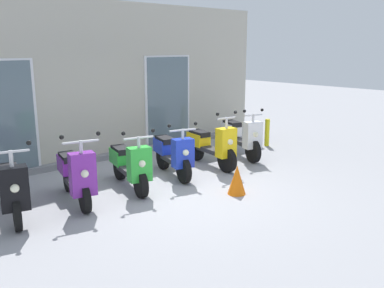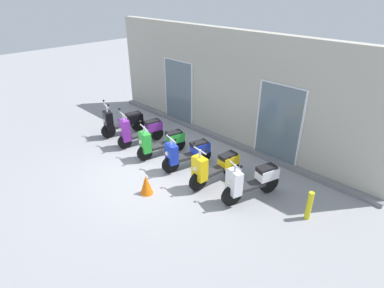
% 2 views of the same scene
% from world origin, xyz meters
% --- Properties ---
extents(ground_plane, '(40.00, 40.00, 0.00)m').
position_xyz_m(ground_plane, '(0.00, 0.00, 0.00)').
color(ground_plane, '#939399').
extents(storefront_facade, '(10.04, 0.50, 3.51)m').
position_xyz_m(storefront_facade, '(0.00, 3.07, 1.70)').
color(storefront_facade, '#B2AD9E').
rests_on(storefront_facade, ground_plane).
extents(scooter_black, '(0.71, 1.51, 1.27)m').
position_xyz_m(scooter_black, '(-2.61, 0.80, 0.48)').
color(scooter_black, black).
rests_on(scooter_black, ground_plane).
extents(scooter_purple, '(0.73, 1.55, 1.26)m').
position_xyz_m(scooter_purple, '(-1.61, 0.77, 0.49)').
color(scooter_purple, black).
rests_on(scooter_purple, ground_plane).
extents(scooter_green, '(0.73, 1.56, 1.17)m').
position_xyz_m(scooter_green, '(-0.55, 0.78, 0.44)').
color(scooter_green, black).
rests_on(scooter_green, ground_plane).
extents(scooter_blue, '(0.75, 1.50, 1.15)m').
position_xyz_m(scooter_blue, '(0.49, 0.84, 0.46)').
color(scooter_blue, black).
rests_on(scooter_blue, ground_plane).
extents(scooter_yellow, '(0.58, 1.64, 1.25)m').
position_xyz_m(scooter_yellow, '(1.54, 0.81, 0.47)').
color(scooter_yellow, black).
rests_on(scooter_yellow, ground_plane).
extents(scooter_white, '(0.77, 1.58, 1.20)m').
position_xyz_m(scooter_white, '(2.59, 0.91, 0.49)').
color(scooter_white, black).
rests_on(scooter_white, ground_plane).
extents(traffic_cone, '(0.32, 0.32, 0.52)m').
position_xyz_m(traffic_cone, '(0.66, -0.73, 0.26)').
color(traffic_cone, orange).
rests_on(traffic_cone, ground_plane).
extents(curb_bollard, '(0.12, 0.12, 0.70)m').
position_xyz_m(curb_bollard, '(3.93, 1.20, 0.35)').
color(curb_bollard, yellow).
rests_on(curb_bollard, ground_plane).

